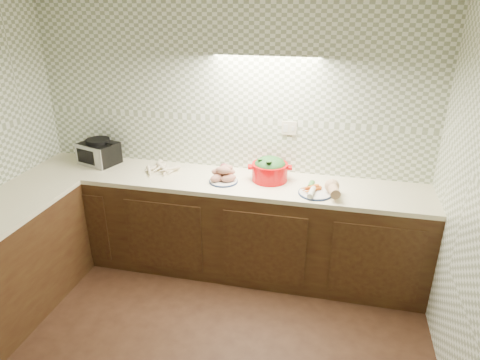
% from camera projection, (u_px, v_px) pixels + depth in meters
% --- Properties ---
extents(room, '(3.60, 3.60, 2.60)m').
position_uv_depth(room, '(139.00, 162.00, 2.14)').
color(room, black).
rests_on(room, ground).
extents(counter, '(3.60, 3.60, 0.90)m').
position_uv_depth(counter, '(111.00, 264.00, 3.36)').
color(counter, black).
rests_on(counter, ground).
extents(toaster_oven, '(0.40, 0.35, 0.24)m').
position_uv_depth(toaster_oven, '(99.00, 152.00, 4.08)').
color(toaster_oven, black).
rests_on(toaster_oven, counter).
extents(parsnip_pile, '(0.30, 0.35, 0.07)m').
position_uv_depth(parsnip_pile, '(159.00, 168.00, 3.93)').
color(parsnip_pile, beige).
rests_on(parsnip_pile, counter).
extents(sweet_potato_plate, '(0.25, 0.25, 0.15)m').
position_uv_depth(sweet_potato_plate, '(224.00, 175.00, 3.70)').
color(sweet_potato_plate, '#122045').
rests_on(sweet_potato_plate, counter).
extents(onion_bowl, '(0.14, 0.14, 0.10)m').
position_uv_depth(onion_bowl, '(225.00, 170.00, 3.86)').
color(onion_bowl, black).
rests_on(onion_bowl, counter).
extents(dutch_oven, '(0.39, 0.36, 0.22)m').
position_uv_depth(dutch_oven, '(270.00, 169.00, 3.71)').
color(dutch_oven, '#C20407').
rests_on(dutch_oven, counter).
extents(veg_plate, '(0.33, 0.30, 0.13)m').
position_uv_depth(veg_plate, '(323.00, 189.00, 3.47)').
color(veg_plate, '#122045').
rests_on(veg_plate, counter).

